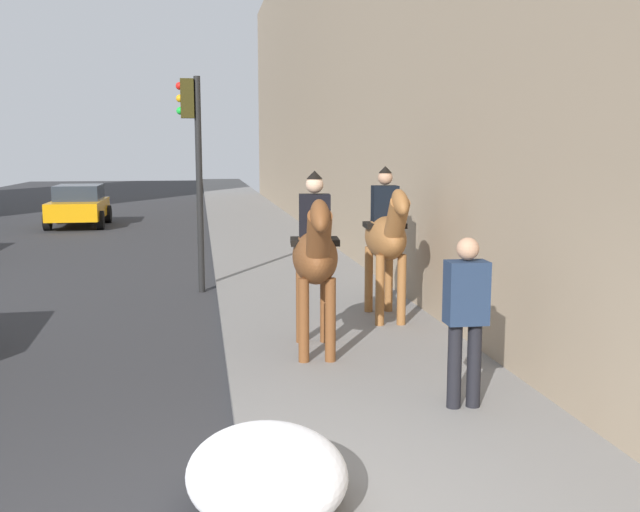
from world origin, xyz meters
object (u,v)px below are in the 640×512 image
at_px(car_far_lane, 79,205).
at_px(traffic_light_near_curb, 194,150).
at_px(pedestrian_greeting, 466,311).
at_px(mounted_horse_far, 386,235).
at_px(mounted_horse_near, 315,254).

height_order(car_far_lane, traffic_light_near_curb, traffic_light_near_curb).
bearing_deg(pedestrian_greeting, car_far_lane, 20.34).
height_order(pedestrian_greeting, traffic_light_near_curb, traffic_light_near_curb).
relative_size(pedestrian_greeting, car_far_lane, 0.44).
relative_size(mounted_horse_far, traffic_light_near_curb, 0.58).
bearing_deg(mounted_horse_far, pedestrian_greeting, 0.18).
height_order(mounted_horse_near, car_far_lane, mounted_horse_near).
xyz_separation_m(mounted_horse_near, pedestrian_greeting, (-2.14, -1.15, -0.29)).
bearing_deg(mounted_horse_far, car_far_lane, -153.48).
bearing_deg(car_far_lane, pedestrian_greeting, 18.14).
bearing_deg(traffic_light_near_curb, pedestrian_greeting, -159.35).
distance_m(mounted_horse_near, pedestrian_greeting, 2.45).
bearing_deg(traffic_light_near_curb, car_far_lane, 17.85).
xyz_separation_m(mounted_horse_far, car_far_lane, (15.85, 6.89, -0.64)).
relative_size(pedestrian_greeting, traffic_light_near_curb, 0.43).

